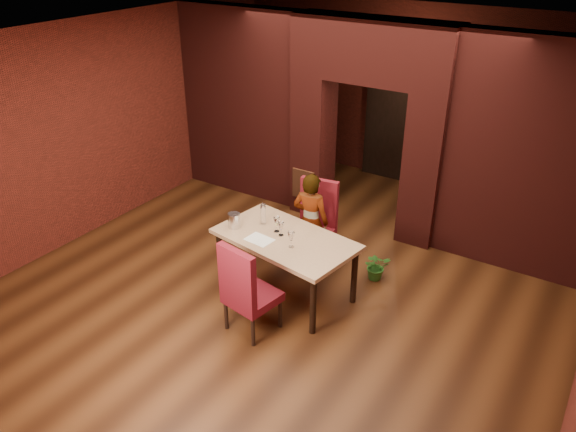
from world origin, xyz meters
name	(u,v)px	position (x,y,z in m)	size (l,w,h in m)	color
floor	(298,280)	(0.00, 0.00, 0.00)	(8.00, 8.00, 0.00)	#472611
ceiling	(300,40)	(0.00, 0.00, 3.20)	(7.00, 8.00, 0.04)	silver
wall_back	(417,97)	(0.00, 4.00, 1.60)	(7.00, 0.04, 3.20)	maroon
wall_front	(4,363)	(0.00, -4.00, 1.60)	(7.00, 0.04, 3.20)	maroon
wall_left	(105,124)	(-3.50, 0.00, 1.60)	(0.04, 8.00, 3.20)	maroon
pillar_left	(313,145)	(-0.95, 2.00, 1.15)	(0.55, 0.55, 2.30)	maroon
pillar_right	(425,169)	(0.95, 2.00, 1.15)	(0.55, 0.55, 2.30)	maroon
lintel	(374,51)	(0.00, 2.00, 2.75)	(2.45, 0.55, 0.90)	maroon
wing_wall_left	(242,104)	(-2.36, 2.00, 1.60)	(2.27, 0.35, 3.20)	maroon
wing_wall_right	(533,161)	(2.36, 2.00, 1.60)	(2.27, 0.35, 3.20)	maroon
vent_panel	(303,185)	(-0.95, 1.71, 0.55)	(0.40, 0.03, 0.50)	brown
rear_door	(392,124)	(-0.40, 3.94, 1.05)	(0.90, 0.08, 2.10)	black
rear_door_frame	(391,125)	(-0.40, 3.90, 1.05)	(1.02, 0.04, 2.22)	black
dining_table	(285,265)	(0.00, -0.31, 0.42)	(1.78, 1.00, 0.83)	tan
chair_far	(313,225)	(-0.08, 0.53, 0.60)	(0.55, 0.55, 1.20)	maroon
chair_near	(252,287)	(0.08, -1.15, 0.60)	(0.54, 0.54, 1.20)	maroon
person_seated	(311,221)	(-0.06, 0.42, 0.71)	(0.52, 0.34, 1.42)	silver
wine_glass_a	(277,224)	(-0.17, -0.25, 0.94)	(0.08, 0.08, 0.21)	white
wine_glass_b	(281,229)	(-0.07, -0.30, 0.93)	(0.08, 0.08, 0.19)	white
wine_glass_c	(291,240)	(0.19, -0.48, 0.94)	(0.09, 0.09, 0.21)	white
tasting_sheet	(259,240)	(-0.24, -0.54, 0.84)	(0.34, 0.25, 0.00)	white
wine_bucket	(234,220)	(-0.70, -0.45, 0.93)	(0.16, 0.16, 0.20)	silver
water_bottle	(263,214)	(-0.43, -0.17, 0.98)	(0.07, 0.07, 0.30)	white
potted_plant	(377,266)	(0.88, 0.62, 0.20)	(0.35, 0.31, 0.39)	#27621E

